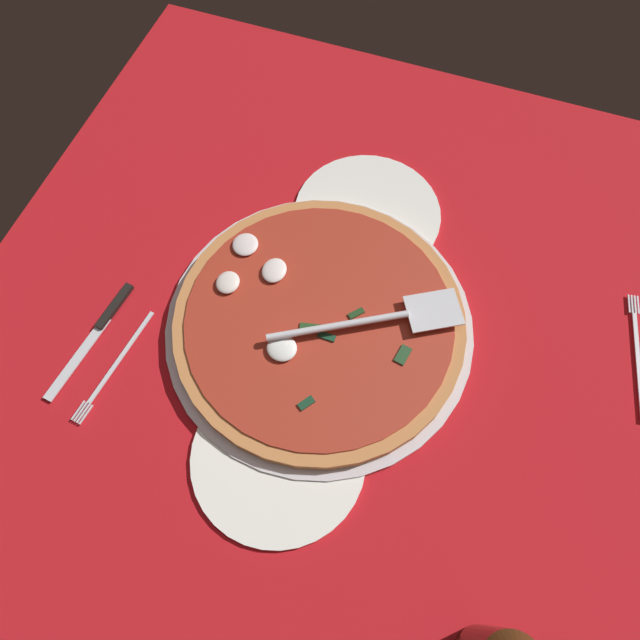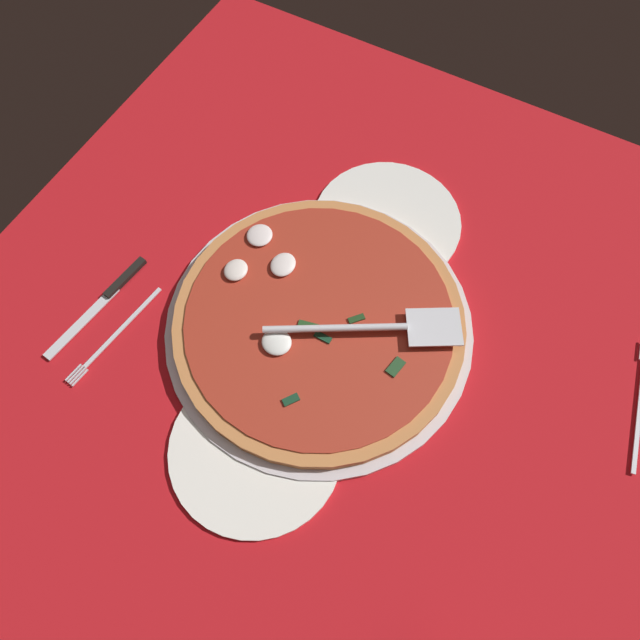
% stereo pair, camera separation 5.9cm
% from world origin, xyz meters
% --- Properties ---
extents(ground_plane, '(1.13, 1.13, 0.01)m').
position_xyz_m(ground_plane, '(0.00, 0.00, -0.00)').
color(ground_plane, red).
extents(checker_pattern, '(1.13, 1.13, 0.00)m').
position_xyz_m(checker_pattern, '(-0.00, 0.00, 0.00)').
color(checker_pattern, silver).
rests_on(checker_pattern, ground_plane).
extents(pizza_pan, '(0.44, 0.44, 0.01)m').
position_xyz_m(pizza_pan, '(0.00, 0.05, 0.01)').
color(pizza_pan, silver).
rests_on(pizza_pan, ground_plane).
extents(dinner_plate_left, '(0.23, 0.23, 0.01)m').
position_xyz_m(dinner_plate_left, '(-0.20, 0.03, 0.01)').
color(dinner_plate_left, white).
rests_on(dinner_plate_left, ground_plane).
extents(dinner_plate_right, '(0.23, 0.23, 0.01)m').
position_xyz_m(dinner_plate_right, '(0.21, 0.04, 0.01)').
color(dinner_plate_right, white).
rests_on(dinner_plate_right, ground_plane).
extents(pizza, '(0.42, 0.42, 0.03)m').
position_xyz_m(pizza, '(0.00, 0.05, 0.02)').
color(pizza, '#C77C43').
rests_on(pizza, pizza_pan).
extents(pizza_server, '(0.17, 0.25, 0.01)m').
position_xyz_m(pizza_server, '(0.02, -0.03, 0.05)').
color(pizza_server, silver).
rests_on(pizza_server, pizza).
extents(place_setting_far, '(0.22, 0.14, 0.01)m').
position_xyz_m(place_setting_far, '(-0.13, 0.32, 0.00)').
color(place_setting_far, white).
rests_on(place_setting_far, ground_plane).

